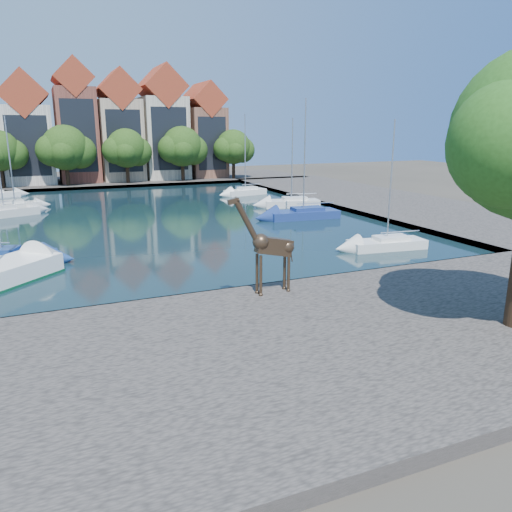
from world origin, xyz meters
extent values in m
plane|color=#38332B|center=(0.00, 0.00, 0.00)|extent=(160.00, 160.00, 0.00)
cube|color=black|center=(0.00, 24.00, 0.04)|extent=(38.00, 50.00, 0.08)
cube|color=#514B46|center=(0.00, -7.00, 0.25)|extent=(50.00, 14.00, 0.50)
cube|color=#514B46|center=(0.00, 56.00, 0.25)|extent=(60.00, 16.00, 0.50)
cube|color=#514B46|center=(25.00, 24.00, 0.25)|extent=(14.00, 52.00, 0.50)
cube|color=beige|center=(-10.50, 56.00, 5.75)|extent=(6.37, 9.00, 10.50)
cube|color=maroon|center=(-10.50, 56.00, 12.43)|extent=(6.43, 9.18, 6.43)
cube|color=black|center=(-10.50, 51.52, 5.75)|extent=(5.20, 0.05, 7.88)
cube|color=brown|center=(-4.00, 56.00, 7.00)|extent=(5.39, 9.00, 13.00)
cube|color=maroon|center=(-4.00, 56.00, 14.71)|extent=(5.44, 9.18, 5.44)
cube|color=black|center=(-4.00, 51.52, 7.00)|extent=(4.40, 0.05, 9.75)
cube|color=tan|center=(2.00, 56.00, 6.25)|extent=(5.88, 9.00, 11.50)
cube|color=maroon|center=(2.00, 56.00, 13.32)|extent=(5.94, 9.18, 5.94)
cube|color=black|center=(2.00, 51.52, 6.25)|extent=(4.80, 0.05, 8.62)
cube|color=beige|center=(8.50, 56.00, 6.50)|extent=(6.37, 9.00, 12.00)
cube|color=maroon|center=(8.50, 56.00, 13.93)|extent=(6.43, 9.18, 6.43)
cube|color=black|center=(8.50, 51.52, 6.50)|extent=(5.20, 0.05, 9.00)
cube|color=brown|center=(15.00, 56.00, 5.75)|extent=(5.39, 9.00, 10.50)
cube|color=maroon|center=(15.00, 56.00, 12.21)|extent=(5.44, 9.18, 5.44)
cube|color=black|center=(15.00, 51.52, 5.75)|extent=(4.40, 0.05, 7.88)
cylinder|color=#332114|center=(-14.00, 50.50, 2.10)|extent=(0.50, 0.50, 3.20)
sphere|color=#203B11|center=(-12.44, 50.80, 4.74)|extent=(3.90, 3.90, 3.90)
cylinder|color=#332114|center=(-6.00, 50.50, 2.10)|extent=(0.50, 0.50, 3.20)
sphere|color=#203B11|center=(-6.00, 50.50, 5.50)|extent=(6.00, 6.00, 6.00)
sphere|color=#203B11|center=(-4.20, 50.80, 4.90)|extent=(4.50, 4.50, 4.50)
sphere|color=#203B11|center=(-7.65, 50.10, 5.20)|extent=(4.20, 4.20, 4.20)
cylinder|color=#332114|center=(2.00, 50.50, 2.10)|extent=(0.50, 0.50, 3.20)
sphere|color=#203B11|center=(2.00, 50.50, 5.32)|extent=(5.40, 5.40, 5.40)
sphere|color=#203B11|center=(3.62, 50.80, 4.78)|extent=(4.05, 4.05, 4.05)
sphere|color=#203B11|center=(0.51, 50.10, 5.05)|extent=(3.78, 3.78, 3.78)
cylinder|color=#332114|center=(10.00, 50.50, 2.10)|extent=(0.50, 0.50, 3.20)
sphere|color=#203B11|center=(10.00, 50.50, 5.44)|extent=(5.80, 5.80, 5.80)
sphere|color=#203B11|center=(11.74, 50.80, 4.86)|extent=(4.35, 4.35, 4.35)
sphere|color=#203B11|center=(8.40, 50.10, 5.15)|extent=(4.06, 4.06, 4.06)
cylinder|color=#332114|center=(18.00, 50.50, 2.10)|extent=(0.50, 0.50, 3.20)
sphere|color=#203B11|center=(18.00, 50.50, 5.26)|extent=(5.20, 5.20, 5.20)
sphere|color=#203B11|center=(19.56, 50.80, 4.74)|extent=(3.90, 3.90, 3.90)
sphere|color=#203B11|center=(16.57, 50.10, 5.00)|extent=(3.64, 3.64, 3.64)
cylinder|color=#3D2C1E|center=(-0.38, -1.73, 1.47)|extent=(0.15, 0.15, 1.94)
cylinder|color=#3D2C1E|center=(-0.39, -1.33, 1.47)|extent=(0.15, 0.15, 1.94)
cylinder|color=#3D2C1E|center=(1.10, -1.68, 1.47)|extent=(0.15, 0.15, 1.94)
cylinder|color=#3D2C1E|center=(1.08, -1.27, 1.47)|extent=(0.15, 0.15, 1.94)
cube|color=#3D2C1E|center=(0.40, -1.50, 2.76)|extent=(1.90, 0.58, 1.13)
cylinder|color=#3D2C1E|center=(-0.97, -1.55, 4.02)|extent=(1.25, 0.32, 2.01)
cube|color=#3D2C1E|center=(-1.64, -1.58, 5.01)|extent=(0.54, 0.19, 0.31)
cube|color=navy|center=(-12.00, 11.07, 0.53)|extent=(6.37, 4.03, 0.90)
cube|color=navy|center=(-12.00, 11.07, 0.83)|extent=(2.98, 2.28, 0.50)
cube|color=silver|center=(-12.80, 29.41, 0.56)|extent=(6.18, 4.16, 0.95)
cube|color=silver|center=(-12.80, 29.41, 0.87)|extent=(2.91, 2.32, 0.53)
cube|color=silver|center=(-12.00, 33.32, 0.53)|extent=(5.04, 2.75, 0.90)
cube|color=silver|center=(-12.00, 33.32, 0.83)|extent=(2.31, 1.63, 0.50)
cylinder|color=#B2B2B7|center=(-12.00, 33.32, 5.01)|extent=(0.12, 0.12, 8.46)
cube|color=silver|center=(12.00, 4.98, 0.48)|extent=(5.49, 2.51, 0.79)
cube|color=silver|center=(12.00, 4.98, 0.74)|extent=(2.47, 1.58, 0.44)
cylinder|color=#B2B2B7|center=(12.00, 4.98, 4.68)|extent=(0.11, 0.11, 7.97)
cube|color=navy|center=(12.35, 17.58, 0.55)|extent=(6.62, 2.83, 0.94)
cube|color=navy|center=(12.35, 17.58, 0.86)|extent=(2.95, 1.83, 0.52)
cylinder|color=#B2B2B7|center=(12.35, 17.58, 5.70)|extent=(0.12, 0.12, 9.78)
cube|color=silver|center=(14.49, 24.14, 0.55)|extent=(6.03, 3.22, 0.94)
cube|color=silver|center=(14.49, 24.14, 0.86)|extent=(2.76, 1.92, 0.52)
cylinder|color=#B2B2B7|center=(14.49, 24.14, 4.93)|extent=(0.12, 0.12, 8.25)
cube|color=white|center=(13.58, 34.75, 0.52)|extent=(5.49, 2.90, 0.88)
cube|color=white|center=(13.58, 34.75, 0.81)|extent=(2.50, 1.74, 0.49)
cylinder|color=#B2B2B7|center=(13.58, 34.75, 5.22)|extent=(0.12, 0.12, 8.92)
camera|label=1|loc=(-9.32, -22.05, 8.17)|focal=35.00mm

